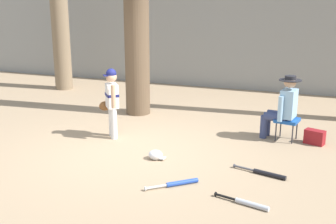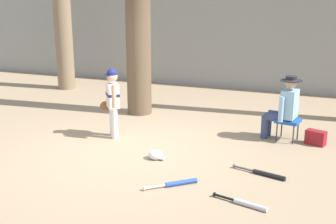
{
  "view_description": "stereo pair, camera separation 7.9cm",
  "coord_description": "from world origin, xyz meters",
  "px_view_note": "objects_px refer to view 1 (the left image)",
  "views": [
    {
      "loc": [
        2.97,
        -5.87,
        2.47
      ],
      "look_at": [
        0.65,
        0.06,
        0.75
      ],
      "focal_mm": 43.72,
      "sensor_mm": 36.0,
      "label": 1
    },
    {
      "loc": [
        3.05,
        -5.84,
        2.47
      ],
      "look_at": [
        0.65,
        0.06,
        0.75
      ],
      "focal_mm": 43.72,
      "sensor_mm": 36.0,
      "label": 2
    }
  ],
  "objects_px": {
    "bat_blue_youth": "(178,183)",
    "tree_near_player": "(136,12)",
    "young_ballplayer": "(111,99)",
    "bat_aluminum_silver": "(248,203)",
    "folding_stool": "(287,121)",
    "seated_spectator": "(283,106)",
    "handbag_beside_stool": "(315,137)",
    "bat_black_composite": "(265,173)",
    "batting_helmet_white": "(156,155)",
    "tree_far_left": "(59,3)"
  },
  "relations": [
    {
      "from": "bat_blue_youth",
      "to": "tree_near_player",
      "type": "bearing_deg",
      "value": 123.52
    },
    {
      "from": "young_ballplayer",
      "to": "bat_aluminum_silver",
      "type": "height_order",
      "value": "young_ballplayer"
    },
    {
      "from": "tree_near_player",
      "to": "bat_blue_youth",
      "type": "height_order",
      "value": "tree_near_player"
    },
    {
      "from": "folding_stool",
      "to": "seated_spectator",
      "type": "relative_size",
      "value": 0.38
    },
    {
      "from": "handbag_beside_stool",
      "to": "bat_blue_youth",
      "type": "height_order",
      "value": "handbag_beside_stool"
    },
    {
      "from": "bat_aluminum_silver",
      "to": "bat_black_composite",
      "type": "bearing_deg",
      "value": 86.16
    },
    {
      "from": "batting_helmet_white",
      "to": "bat_blue_youth",
      "type": "bearing_deg",
      "value": -49.7
    },
    {
      "from": "tree_near_player",
      "to": "batting_helmet_white",
      "type": "xyz_separation_m",
      "value": [
        1.49,
        -2.47,
        -2.2
      ]
    },
    {
      "from": "seated_spectator",
      "to": "bat_blue_youth",
      "type": "bearing_deg",
      "value": -113.0
    },
    {
      "from": "handbag_beside_stool",
      "to": "bat_black_composite",
      "type": "bearing_deg",
      "value": -109.45
    },
    {
      "from": "tree_near_player",
      "to": "tree_far_left",
      "type": "distance_m",
      "value": 3.63
    },
    {
      "from": "tree_near_player",
      "to": "handbag_beside_stool",
      "type": "distance_m",
      "value": 4.47
    },
    {
      "from": "young_ballplayer",
      "to": "tree_far_left",
      "type": "distance_m",
      "value": 5.18
    },
    {
      "from": "handbag_beside_stool",
      "to": "tree_far_left",
      "type": "bearing_deg",
      "value": 160.84
    },
    {
      "from": "folding_stool",
      "to": "bat_black_composite",
      "type": "distance_m",
      "value": 1.8
    },
    {
      "from": "seated_spectator",
      "to": "bat_blue_youth",
      "type": "distance_m",
      "value": 2.86
    },
    {
      "from": "young_ballplayer",
      "to": "bat_black_composite",
      "type": "xyz_separation_m",
      "value": [
        2.95,
        -0.75,
        -0.71
      ]
    },
    {
      "from": "tree_near_player",
      "to": "handbag_beside_stool",
      "type": "relative_size",
      "value": 16.07
    },
    {
      "from": "bat_black_composite",
      "to": "tree_near_player",
      "type": "bearing_deg",
      "value": 142.55
    },
    {
      "from": "folding_stool",
      "to": "bat_black_composite",
      "type": "relative_size",
      "value": 0.57
    },
    {
      "from": "seated_spectator",
      "to": "batting_helmet_white",
      "type": "height_order",
      "value": "seated_spectator"
    },
    {
      "from": "handbag_beside_stool",
      "to": "tree_far_left",
      "type": "height_order",
      "value": "tree_far_left"
    },
    {
      "from": "folding_stool",
      "to": "tree_far_left",
      "type": "distance_m",
      "value": 7.3
    },
    {
      "from": "young_ballplayer",
      "to": "bat_blue_youth",
      "type": "relative_size",
      "value": 2.1
    },
    {
      "from": "handbag_beside_stool",
      "to": "bat_blue_youth",
      "type": "xyz_separation_m",
      "value": [
        -1.69,
        -2.51,
        -0.1
      ]
    },
    {
      "from": "handbag_beside_stool",
      "to": "young_ballplayer",
      "type": "bearing_deg",
      "value": -164.77
    },
    {
      "from": "folding_stool",
      "to": "seated_spectator",
      "type": "distance_m",
      "value": 0.29
    },
    {
      "from": "young_ballplayer",
      "to": "handbag_beside_stool",
      "type": "xyz_separation_m",
      "value": [
        3.56,
        0.97,
        -0.61
      ]
    },
    {
      "from": "seated_spectator",
      "to": "tree_far_left",
      "type": "distance_m",
      "value": 7.13
    },
    {
      "from": "tree_near_player",
      "to": "young_ballplayer",
      "type": "bearing_deg",
      "value": -80.42
    },
    {
      "from": "tree_near_player",
      "to": "bat_aluminum_silver",
      "type": "bearing_deg",
      "value": -47.81
    },
    {
      "from": "handbag_beside_stool",
      "to": "seated_spectator",
      "type": "bearing_deg",
      "value": 174.15
    },
    {
      "from": "bat_aluminum_silver",
      "to": "batting_helmet_white",
      "type": "xyz_separation_m",
      "value": [
        -1.69,
        1.03,
        0.04
      ]
    },
    {
      "from": "tree_far_left",
      "to": "bat_black_composite",
      "type": "height_order",
      "value": "tree_far_left"
    },
    {
      "from": "young_ballplayer",
      "to": "folding_stool",
      "type": "distance_m",
      "value": 3.25
    },
    {
      "from": "young_ballplayer",
      "to": "seated_spectator",
      "type": "distance_m",
      "value": 3.14
    },
    {
      "from": "tree_far_left",
      "to": "bat_blue_youth",
      "type": "height_order",
      "value": "tree_far_left"
    },
    {
      "from": "seated_spectator",
      "to": "tree_far_left",
      "type": "relative_size",
      "value": 0.21
    },
    {
      "from": "tree_far_left",
      "to": "bat_blue_youth",
      "type": "xyz_separation_m",
      "value": [
        5.38,
        -4.96,
        -2.42
      ]
    },
    {
      "from": "folding_stool",
      "to": "tree_far_left",
      "type": "bearing_deg",
      "value": 159.85
    },
    {
      "from": "folding_stool",
      "to": "bat_blue_youth",
      "type": "distance_m",
      "value": 2.84
    },
    {
      "from": "bat_black_composite",
      "to": "bat_blue_youth",
      "type": "bearing_deg",
      "value": -143.85
    },
    {
      "from": "folding_stool",
      "to": "bat_black_composite",
      "type": "xyz_separation_m",
      "value": [
        -0.11,
        -1.77,
        -0.33
      ]
    },
    {
      "from": "handbag_beside_stool",
      "to": "batting_helmet_white",
      "type": "distance_m",
      "value": 2.92
    },
    {
      "from": "tree_near_player",
      "to": "tree_far_left",
      "type": "bearing_deg",
      "value": 152.21
    },
    {
      "from": "bat_aluminum_silver",
      "to": "folding_stool",
      "type": "bearing_deg",
      "value": 86.32
    },
    {
      "from": "seated_spectator",
      "to": "handbag_beside_stool",
      "type": "xyz_separation_m",
      "value": [
        0.59,
        -0.06,
        -0.51
      ]
    },
    {
      "from": "young_ballplayer",
      "to": "seated_spectator",
      "type": "bearing_deg",
      "value": 19.16
    },
    {
      "from": "folding_stool",
      "to": "seated_spectator",
      "type": "bearing_deg",
      "value": 170.29
    },
    {
      "from": "seated_spectator",
      "to": "folding_stool",
      "type": "bearing_deg",
      "value": -9.71
    }
  ]
}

